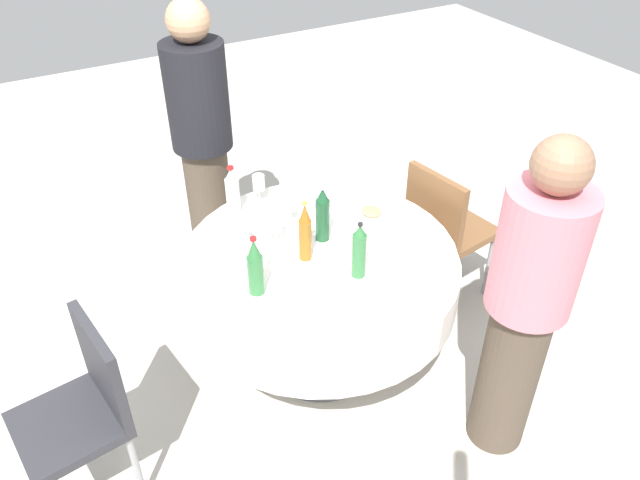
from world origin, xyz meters
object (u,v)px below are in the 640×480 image
object	(u,v)px
dining_table	(320,276)
bottle_dark_green_rear	(323,215)
plate_west	(371,214)
chair_right	(84,404)
plate_mid	(314,199)
wine_glass_north	(259,183)
wine_glass_south	(275,223)
person_rear	(203,142)
bottle_green_far	(255,267)
bottle_amber_front	(305,233)
bottle_green_north	(359,251)
person_front	(526,304)
chair_south	(444,225)
wine_glass_right	(291,203)
bottle_clear_south	(347,234)
wine_glass_left	(247,221)
bottle_clear_left	(232,191)

from	to	relation	value
dining_table	bottle_dark_green_rear	world-z (taller)	bottle_dark_green_rear
plate_west	chair_right	world-z (taller)	chair_right
plate_west	plate_mid	xyz separation A→B (m)	(-0.27, -0.18, -0.00)
wine_glass_north	plate_west	xyz separation A→B (m)	(0.41, 0.43, -0.09)
wine_glass_south	person_rear	distance (m)	0.88
chair_right	bottle_green_far	bearing A→B (deg)	-94.52
bottle_amber_front	wine_glass_north	bearing A→B (deg)	177.80
bottle_green_north	wine_glass_north	xyz separation A→B (m)	(-0.78, -0.13, -0.02)
person_front	chair_south	distance (m)	1.05
dining_table	chair_right	bearing A→B (deg)	-81.90
wine_glass_right	chair_south	world-z (taller)	wine_glass_right
bottle_green_far	bottle_clear_south	bearing A→B (deg)	94.52
wine_glass_left	plate_west	xyz separation A→B (m)	(0.14, 0.62, -0.08)
chair_south	chair_right	bearing A→B (deg)	-90.45
bottle_amber_front	bottle_green_far	size ratio (longest dim) A/B	1.06
wine_glass_left	wine_glass_right	distance (m)	0.25
bottle_clear_left	bottle_amber_front	bearing A→B (deg)	14.56
wine_glass_right	person_front	world-z (taller)	person_front
bottle_dark_green_rear	bottle_green_north	size ratio (longest dim) A/B	1.05
bottle_dark_green_rear	wine_glass_north	distance (m)	0.48
bottle_dark_green_rear	bottle_green_north	world-z (taller)	bottle_dark_green_rear
person_rear	person_front	bearing A→B (deg)	-79.16
bottle_clear_left	wine_glass_right	xyz separation A→B (m)	(0.21, 0.22, -0.02)
bottle_dark_green_rear	chair_right	size ratio (longest dim) A/B	0.34
wine_glass_left	bottle_green_north	bearing A→B (deg)	31.73
bottle_clear_south	wine_glass_left	world-z (taller)	bottle_clear_south
bottle_green_far	person_rear	xyz separation A→B (m)	(-1.17, 0.21, 0.01)
bottle_green_far	person_rear	bearing A→B (deg)	169.97
wine_glass_north	chair_south	world-z (taller)	wine_glass_north
bottle_dark_green_rear	plate_mid	size ratio (longest dim) A/B	1.41
wine_glass_south	person_front	xyz separation A→B (m)	(0.98, 0.65, -0.02)
wine_glass_right	chair_south	bearing A→B (deg)	79.33
plate_west	bottle_amber_front	bearing A→B (deg)	-72.30
wine_glass_left	plate_west	world-z (taller)	wine_glass_left
bottle_clear_south	wine_glass_north	xyz separation A→B (m)	(-0.62, -0.16, -0.01)
bottle_clear_left	dining_table	bearing A→B (deg)	22.87
bottle_green_north	wine_glass_south	size ratio (longest dim) A/B	1.89
bottle_clear_south	person_front	xyz separation A→B (m)	(0.72, 0.41, -0.04)
plate_mid	dining_table	bearing A→B (deg)	-25.27
bottle_green_far	wine_glass_north	world-z (taller)	bottle_green_far
plate_mid	person_rear	distance (m)	0.76
dining_table	chair_south	distance (m)	0.89
wine_glass_right	person_front	xyz separation A→B (m)	(1.10, 0.50, -0.02)
bottle_dark_green_rear	bottle_clear_left	size ratio (longest dim) A/B	1.12
bottle_clear_left	bottle_dark_green_rear	bearing A→B (deg)	33.04
bottle_dark_green_rear	person_front	world-z (taller)	person_front
wine_glass_south	chair_south	distance (m)	1.07
bottle_clear_left	wine_glass_right	size ratio (longest dim) A/B	1.85
wine_glass_north	wine_glass_right	world-z (taller)	wine_glass_north
bottle_amber_front	bottle_green_north	bearing A→B (deg)	33.18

